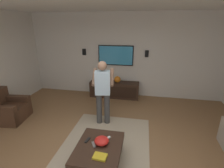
{
  "coord_description": "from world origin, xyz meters",
  "views": [
    {
      "loc": [
        -2.63,
        -0.67,
        2.42
      ],
      "look_at": [
        0.81,
        -0.01,
        1.19
      ],
      "focal_mm": 26.94,
      "sensor_mm": 36.0,
      "label": 1
    }
  ],
  "objects_px": {
    "armchair": "(8,110)",
    "remote_black": "(87,140)",
    "remote_white": "(107,138)",
    "wall_speaker_right": "(84,52)",
    "book": "(100,157)",
    "coffee_table": "(99,151)",
    "tv": "(116,55)",
    "vase_round": "(117,79)",
    "wall_speaker_left": "(147,54)",
    "person_standing": "(103,89)",
    "bowl": "(102,141)",
    "media_console": "(114,89)",
    "remote_grey": "(94,145)"
  },
  "relations": [
    {
      "from": "coffee_table",
      "to": "wall_speaker_right",
      "type": "distance_m",
      "value": 3.85
    },
    {
      "from": "bowl",
      "to": "book",
      "type": "relative_size",
      "value": 1.2
    },
    {
      "from": "vase_round",
      "to": "remote_black",
      "type": "bearing_deg",
      "value": 178.43
    },
    {
      "from": "coffee_table",
      "to": "book",
      "type": "height_order",
      "value": "book"
    },
    {
      "from": "armchair",
      "to": "vase_round",
      "type": "relative_size",
      "value": 4.06
    },
    {
      "from": "vase_round",
      "to": "remote_grey",
      "type": "bearing_deg",
      "value": -178.73
    },
    {
      "from": "armchair",
      "to": "bowl",
      "type": "xyz_separation_m",
      "value": [
        -0.97,
        -2.83,
        0.18
      ]
    },
    {
      "from": "media_console",
      "to": "wall_speaker_left",
      "type": "height_order",
      "value": "wall_speaker_left"
    },
    {
      "from": "vase_round",
      "to": "wall_speaker_right",
      "type": "bearing_deg",
      "value": 78.11
    },
    {
      "from": "tv",
      "to": "coffee_table",
      "type": "bearing_deg",
      "value": 4.63
    },
    {
      "from": "remote_black",
      "to": "wall_speaker_left",
      "type": "bearing_deg",
      "value": 174.4
    },
    {
      "from": "media_console",
      "to": "tv",
      "type": "xyz_separation_m",
      "value": [
        0.24,
        0.0,
        1.16
      ]
    },
    {
      "from": "tv",
      "to": "book",
      "type": "bearing_deg",
      "value": 5.75
    },
    {
      "from": "book",
      "to": "wall_speaker_right",
      "type": "distance_m",
      "value": 4.07
    },
    {
      "from": "wall_speaker_left",
      "to": "remote_white",
      "type": "bearing_deg",
      "value": 167.99
    },
    {
      "from": "coffee_table",
      "to": "person_standing",
      "type": "bearing_deg",
      "value": 10.48
    },
    {
      "from": "coffee_table",
      "to": "remote_white",
      "type": "bearing_deg",
      "value": -25.38
    },
    {
      "from": "media_console",
      "to": "wall_speaker_right",
      "type": "relative_size",
      "value": 7.73
    },
    {
      "from": "bowl",
      "to": "remote_white",
      "type": "xyz_separation_m",
      "value": [
        0.14,
        -0.07,
        -0.05
      ]
    },
    {
      "from": "tv",
      "to": "book",
      "type": "height_order",
      "value": "tv"
    },
    {
      "from": "person_standing",
      "to": "wall_speaker_left",
      "type": "relative_size",
      "value": 7.45
    },
    {
      "from": "book",
      "to": "coffee_table",
      "type": "bearing_deg",
      "value": -65.54
    },
    {
      "from": "vase_round",
      "to": "armchair",
      "type": "bearing_deg",
      "value": 127.87
    },
    {
      "from": "media_console",
      "to": "person_standing",
      "type": "relative_size",
      "value": 1.04
    },
    {
      "from": "armchair",
      "to": "person_standing",
      "type": "relative_size",
      "value": 0.54
    },
    {
      "from": "remote_white",
      "to": "remote_black",
      "type": "height_order",
      "value": "same"
    },
    {
      "from": "bowl",
      "to": "wall_speaker_left",
      "type": "height_order",
      "value": "wall_speaker_left"
    },
    {
      "from": "armchair",
      "to": "bowl",
      "type": "height_order",
      "value": "armchair"
    },
    {
      "from": "remote_white",
      "to": "remote_black",
      "type": "relative_size",
      "value": 1.0
    },
    {
      "from": "remote_white",
      "to": "wall_speaker_right",
      "type": "xyz_separation_m",
      "value": [
        3.14,
        1.52,
        1.11
      ]
    },
    {
      "from": "remote_white",
      "to": "vase_round",
      "type": "distance_m",
      "value": 2.9
    },
    {
      "from": "media_console",
      "to": "book",
      "type": "xyz_separation_m",
      "value": [
        -3.37,
        -0.36,
        0.14
      ]
    },
    {
      "from": "armchair",
      "to": "vase_round",
      "type": "bearing_deg",
      "value": 31.59
    },
    {
      "from": "bowl",
      "to": "wall_speaker_left",
      "type": "xyz_separation_m",
      "value": [
        3.29,
        -0.74,
        1.07
      ]
    },
    {
      "from": "person_standing",
      "to": "wall_speaker_right",
      "type": "bearing_deg",
      "value": 20.93
    },
    {
      "from": "book",
      "to": "remote_black",
      "type": "bearing_deg",
      "value": -42.29
    },
    {
      "from": "bowl",
      "to": "remote_white",
      "type": "relative_size",
      "value": 1.76
    },
    {
      "from": "remote_black",
      "to": "vase_round",
      "type": "height_order",
      "value": "vase_round"
    },
    {
      "from": "tv",
      "to": "vase_round",
      "type": "bearing_deg",
      "value": 23.38
    },
    {
      "from": "coffee_table",
      "to": "remote_white",
      "type": "xyz_separation_m",
      "value": [
        0.23,
        -0.11,
        0.12
      ]
    },
    {
      "from": "media_console",
      "to": "person_standing",
      "type": "height_order",
      "value": "person_standing"
    },
    {
      "from": "armchair",
      "to": "media_console",
      "type": "relative_size",
      "value": 0.53
    },
    {
      "from": "book",
      "to": "wall_speaker_right",
      "type": "bearing_deg",
      "value": -62.78
    },
    {
      "from": "media_console",
      "to": "book",
      "type": "bearing_deg",
      "value": 6.15
    },
    {
      "from": "book",
      "to": "armchair",
      "type": "bearing_deg",
      "value": -19.76
    },
    {
      "from": "armchair",
      "to": "remote_black",
      "type": "relative_size",
      "value": 5.95
    },
    {
      "from": "media_console",
      "to": "remote_black",
      "type": "height_order",
      "value": "media_console"
    },
    {
      "from": "bowl",
      "to": "remote_grey",
      "type": "xyz_separation_m",
      "value": [
        -0.07,
        0.13,
        -0.05
      ]
    },
    {
      "from": "media_console",
      "to": "vase_round",
      "type": "distance_m",
      "value": 0.4
    },
    {
      "from": "armchair",
      "to": "vase_round",
      "type": "distance_m",
      "value": 3.36
    }
  ]
}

